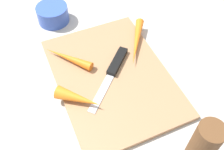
{
  "coord_description": "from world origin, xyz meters",
  "views": [
    {
      "loc": [
        -0.36,
        0.16,
        0.51
      ],
      "look_at": [
        0.0,
        0.0,
        0.01
      ],
      "focal_mm": 42.51,
      "sensor_mm": 36.0,
      "label": 1
    }
  ],
  "objects_px": {
    "knife": "(115,65)",
    "carrot_shortest": "(78,98)",
    "cutting_board": "(112,77)",
    "carrot_longest": "(137,41)",
    "carrot_medium": "(68,58)",
    "small_bowl": "(53,14)"
  },
  "relations": [
    {
      "from": "knife",
      "to": "carrot_shortest",
      "type": "xyz_separation_m",
      "value": [
        -0.06,
        0.12,
        0.01
      ]
    },
    {
      "from": "cutting_board",
      "to": "carrot_longest",
      "type": "distance_m",
      "value": 0.12
    },
    {
      "from": "cutting_board",
      "to": "carrot_shortest",
      "type": "bearing_deg",
      "value": 112.9
    },
    {
      "from": "cutting_board",
      "to": "carrot_medium",
      "type": "distance_m",
      "value": 0.12
    },
    {
      "from": "carrot_medium",
      "to": "carrot_shortest",
      "type": "bearing_deg",
      "value": 132.46
    },
    {
      "from": "carrot_shortest",
      "to": "carrot_longest",
      "type": "bearing_deg",
      "value": 71.9
    },
    {
      "from": "carrot_longest",
      "to": "small_bowl",
      "type": "relative_size",
      "value": 1.78
    },
    {
      "from": "carrot_shortest",
      "to": "carrot_medium",
      "type": "bearing_deg",
      "value": 125.08
    },
    {
      "from": "knife",
      "to": "carrot_longest",
      "type": "relative_size",
      "value": 0.98
    },
    {
      "from": "cutting_board",
      "to": "carrot_medium",
      "type": "bearing_deg",
      "value": 43.9
    },
    {
      "from": "carrot_medium",
      "to": "small_bowl",
      "type": "distance_m",
      "value": 0.18
    },
    {
      "from": "knife",
      "to": "carrot_medium",
      "type": "relative_size",
      "value": 1.2
    },
    {
      "from": "cutting_board",
      "to": "small_bowl",
      "type": "height_order",
      "value": "small_bowl"
    },
    {
      "from": "knife",
      "to": "small_bowl",
      "type": "bearing_deg",
      "value": -114.03
    },
    {
      "from": "carrot_shortest",
      "to": "carrot_longest",
      "type": "height_order",
      "value": "carrot_shortest"
    },
    {
      "from": "knife",
      "to": "carrot_longest",
      "type": "xyz_separation_m",
      "value": [
        0.05,
        -0.08,
        0.01
      ]
    },
    {
      "from": "carrot_shortest",
      "to": "cutting_board",
      "type": "bearing_deg",
      "value": 65.65
    },
    {
      "from": "carrot_medium",
      "to": "carrot_longest",
      "type": "bearing_deg",
      "value": -134.69
    },
    {
      "from": "knife",
      "to": "carrot_longest",
      "type": "bearing_deg",
      "value": 166.3
    },
    {
      "from": "carrot_shortest",
      "to": "carrot_longest",
      "type": "relative_size",
      "value": 0.64
    },
    {
      "from": "cutting_board",
      "to": "carrot_medium",
      "type": "height_order",
      "value": "carrot_medium"
    },
    {
      "from": "cutting_board",
      "to": "small_bowl",
      "type": "bearing_deg",
      "value": 15.21
    }
  ]
}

